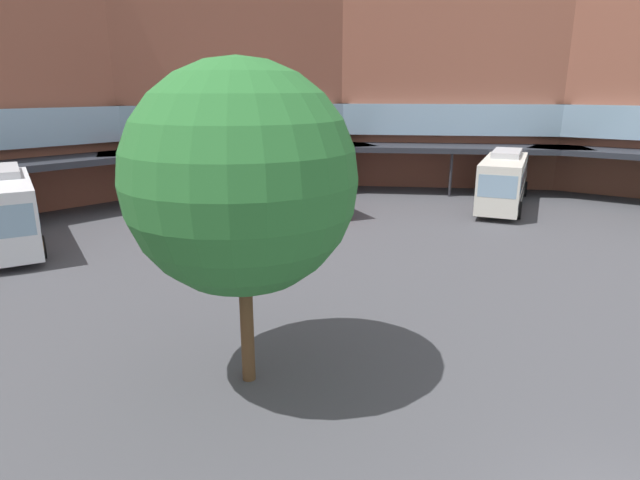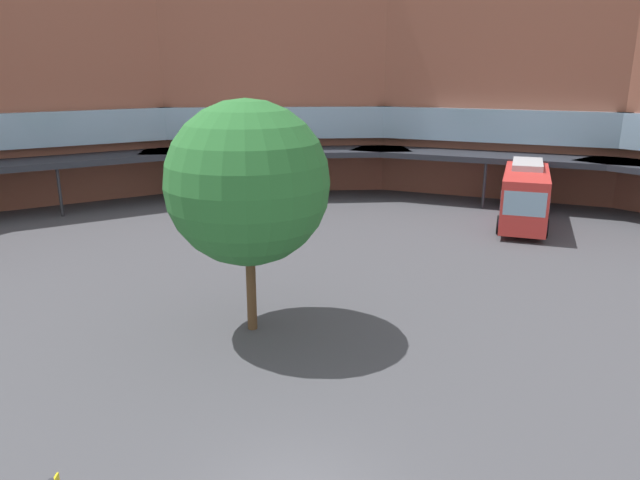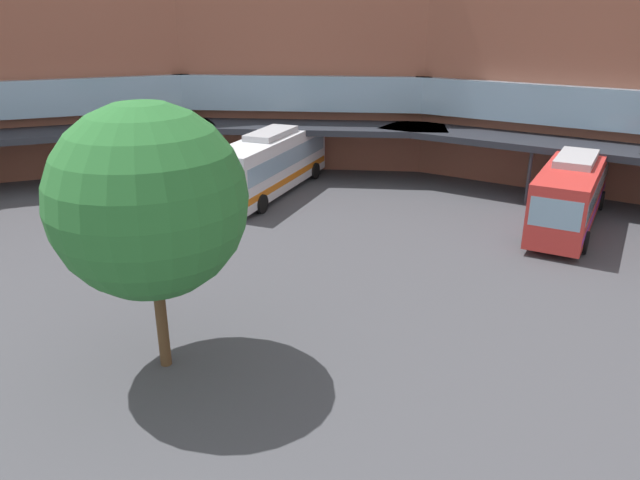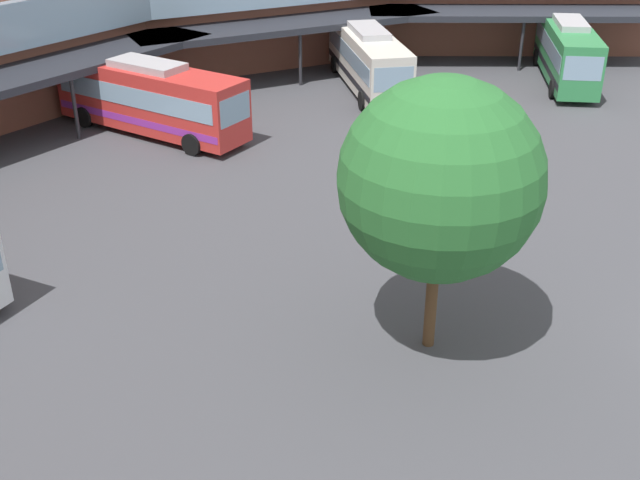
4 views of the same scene
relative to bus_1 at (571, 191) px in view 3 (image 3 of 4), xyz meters
name	(u,v)px [view 3 (image 3 of 4)]	position (x,y,z in m)	size (l,w,h in m)	color
station_building	(396,66)	(-9.52, -0.72, 6.11)	(83.55, 39.52, 16.93)	#93543F
bus_1	(571,191)	(0.00, 0.00, 0.00)	(4.45, 11.41, 3.83)	red
bus_2	(272,162)	(-17.36, 0.53, 0.05)	(3.24, 11.78, 3.92)	white
plaza_tree	(149,201)	(-12.90, -18.64, 3.64)	(5.89, 5.89, 8.53)	brown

